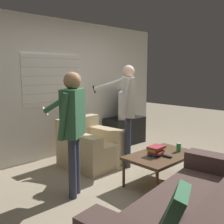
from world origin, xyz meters
TOP-DOWN VIEW (x-y plane):
  - ground_plane at (0.00, 0.00)m, footprint 16.00×16.00m
  - wall_back at (-0.00, 2.03)m, footprint 5.20×0.08m
  - couch_blue at (-0.64, -1.25)m, footprint 2.17×1.21m
  - armchair_beige at (0.10, 1.20)m, footprint 0.91×0.97m
  - coffee_table at (0.34, -0.11)m, footprint 1.03×0.65m
  - tv_stand at (1.49, 1.71)m, footprint 0.90×0.48m
  - tv at (1.49, 1.71)m, footprint 0.67×0.58m
  - person_left_standing at (-0.79, 0.45)m, footprint 0.52×0.78m
  - person_right_standing at (0.51, 0.72)m, footprint 0.50×0.84m
  - book_stack at (0.24, -0.09)m, footprint 0.25×0.22m
  - soda_can at (0.62, -0.21)m, footprint 0.07×0.07m
  - spare_remote at (0.28, -0.25)m, footprint 0.05×0.13m

SIDE VIEW (x-z plane):
  - ground_plane at x=0.00m, z-range 0.00..0.00m
  - tv_stand at x=1.49m, z-range 0.00..0.59m
  - couch_blue at x=-0.64m, z-range -0.11..0.74m
  - armchair_beige at x=0.10m, z-range -0.08..0.72m
  - coffee_table at x=0.34m, z-range 0.18..0.61m
  - spare_remote at x=0.28m, z-range 0.43..0.46m
  - soda_can at x=0.62m, z-range 0.43..0.56m
  - book_stack at x=0.24m, z-range 0.44..0.57m
  - tv at x=1.49m, z-range 0.59..1.17m
  - person_left_standing at x=-0.79m, z-range 0.21..1.81m
  - person_right_standing at x=0.51m, z-range 0.23..1.93m
  - wall_back at x=0.00m, z-range 0.00..2.55m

